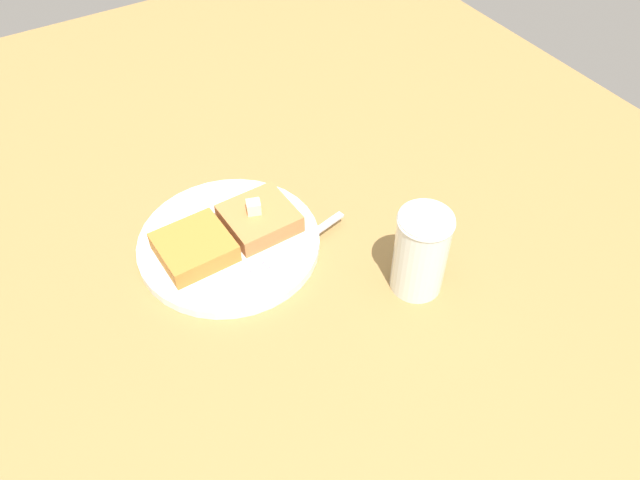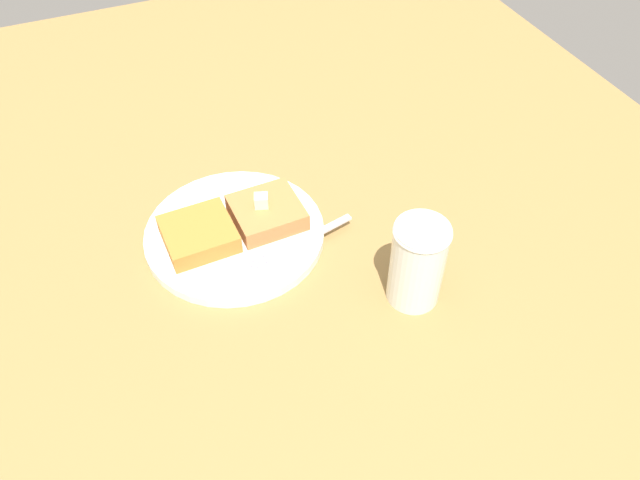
% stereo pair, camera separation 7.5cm
% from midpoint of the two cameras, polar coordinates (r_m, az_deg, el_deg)
% --- Properties ---
extents(table_surface, '(1.20, 1.20, 0.02)m').
position_cam_midpoint_polar(table_surface, '(0.92, -1.52, 5.82)').
color(table_surface, olive).
rests_on(table_surface, ground).
extents(plate, '(0.23, 0.23, 0.01)m').
position_cam_midpoint_polar(plate, '(0.81, -5.20, 0.49)').
color(plate, white).
rests_on(plate, table_surface).
extents(toast_slice_left, '(0.09, 0.09, 0.03)m').
position_cam_midpoint_polar(toast_slice_left, '(0.81, -2.25, 2.40)').
color(toast_slice_left, '#B26C3A').
rests_on(toast_slice_left, plate).
extents(toast_slice_middle, '(0.09, 0.09, 0.03)m').
position_cam_midpoint_polar(toast_slice_middle, '(0.79, -8.39, 0.40)').
color(toast_slice_middle, '#AF6E2B').
rests_on(toast_slice_middle, plate).
extents(butter_pat_primary, '(0.02, 0.02, 0.02)m').
position_cam_midpoint_polar(butter_pat_primary, '(0.79, -2.72, 3.47)').
color(butter_pat_primary, '#F7EEC1').
rests_on(butter_pat_primary, toast_slice_left).
extents(fork, '(0.16, 0.05, 0.00)m').
position_cam_midpoint_polar(fork, '(0.78, 0.19, -0.72)').
color(fork, silver).
rests_on(fork, plate).
extents(syrup_jar, '(0.07, 0.07, 0.11)m').
position_cam_midpoint_polar(syrup_jar, '(0.73, 11.77, -2.54)').
color(syrup_jar, '#381A05').
rests_on(syrup_jar, table_surface).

